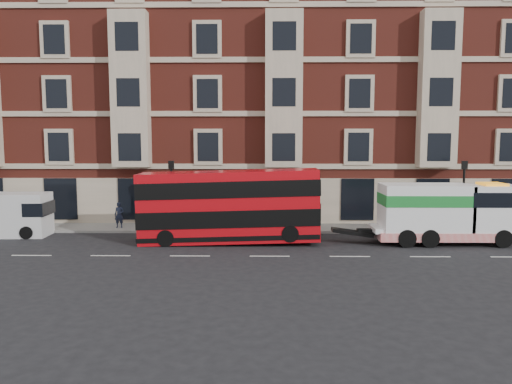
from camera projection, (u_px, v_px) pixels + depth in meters
The scene contains 9 objects.
ground at pixel (270, 256), 24.92m from camera, with size 120.00×120.00×0.00m, color black.
sidewalk at pixel (268, 228), 32.37m from camera, with size 90.00×3.00×0.15m, color slate.
victorian_terrace at pixel (274, 84), 38.75m from camera, with size 45.00×12.00×20.40m.
lamp_post_west at pixel (172, 190), 30.88m from camera, with size 0.35×0.15×4.35m.
lamp_post_east at pixel (463, 191), 30.64m from camera, with size 0.35×0.15×4.35m.
double_decker_bus at pixel (229, 205), 27.88m from camera, with size 10.01×2.30×4.05m.
tow_truck at pixel (445, 212), 27.76m from camera, with size 8.01×2.37×3.34m.
box_van at pixel (6, 215), 29.97m from camera, with size 5.06×2.30×2.59m.
pedestrian at pixel (119, 215), 32.01m from camera, with size 0.60×0.39×1.65m, color #191F33.
Camera 1 is at (-0.35, -24.44, 5.87)m, focal length 35.00 mm.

